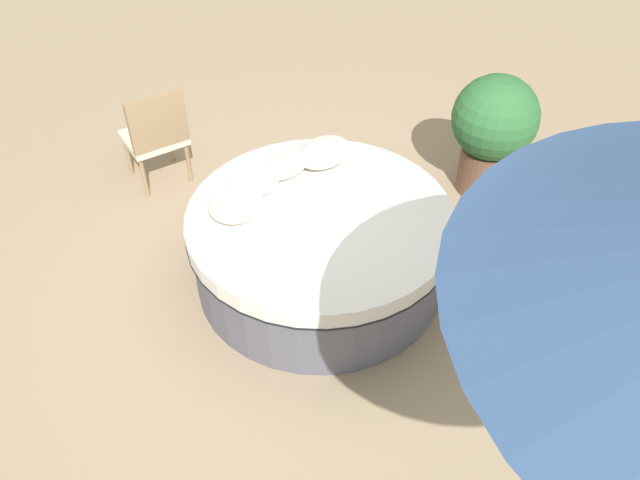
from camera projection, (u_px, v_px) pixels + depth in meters
ground_plane at (320, 277)px, 5.18m from camera, size 16.00×16.00×0.00m
round_bed at (320, 246)px, 4.95m from camera, size 2.02×2.02×0.67m
throw_pillow_0 at (324, 152)px, 5.18m from camera, size 0.50×0.37×0.18m
throw_pillow_1 at (285, 165)px, 5.06m from camera, size 0.44×0.30×0.15m
throw_pillow_2 at (253, 179)px, 4.89m from camera, size 0.42×0.39×0.19m
throw_pillow_3 at (236, 204)px, 4.66m from camera, size 0.42×0.40×0.21m
patio_chair at (156, 132)px, 5.76m from camera, size 0.63×0.61×0.98m
planter at (493, 128)px, 5.63m from camera, size 0.76×0.76×1.14m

